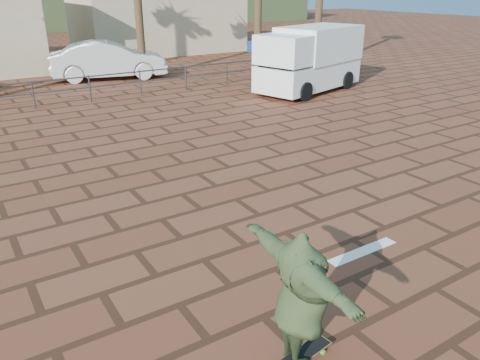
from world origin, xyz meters
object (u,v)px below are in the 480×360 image
at_px(car_white, 109,60).
at_px(skateboarder, 301,298).
at_px(campervan, 310,58).
at_px(longboard, 297,359).

bearing_deg(car_white, skateboarder, -176.85).
distance_m(skateboarder, campervan, 15.42).
height_order(longboard, car_white, car_white).
height_order(skateboarder, campervan, campervan).
distance_m(longboard, car_white, 19.16).
relative_size(longboard, campervan, 0.20).
xyz_separation_m(longboard, car_white, (3.93, 18.74, 0.78)).
bearing_deg(campervan, skateboarder, -146.16).
relative_size(longboard, car_white, 0.20).
xyz_separation_m(skateboarder, campervan, (10.06, 11.68, 0.40)).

